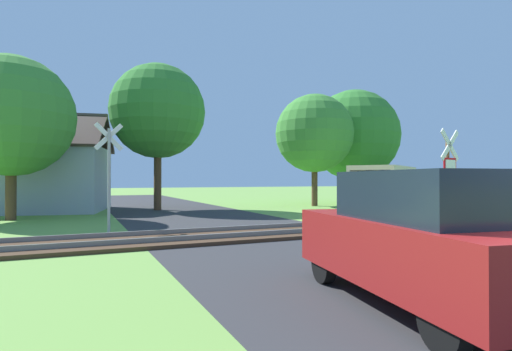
% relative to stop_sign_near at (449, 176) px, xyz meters
% --- Properties ---
extents(road_asphalt, '(6.64, 80.00, 0.01)m').
position_rel_stop_sign_near_xyz_m(road_asphalt, '(-4.44, -3.62, -1.76)').
color(road_asphalt, '#2D2D30').
rests_on(road_asphalt, ground).
extents(rail_track, '(60.00, 2.60, 0.22)m').
position_rel_stop_sign_near_xyz_m(rail_track, '(-4.44, 3.10, -1.70)').
color(rail_track, '#422D1E').
rests_on(rail_track, ground).
extents(stop_sign_near, '(0.87, 0.21, 3.05)m').
position_rel_stop_sign_near_xyz_m(stop_sign_near, '(0.00, 0.00, 0.00)').
color(stop_sign_near, brown).
rests_on(stop_sign_near, ground).
extents(crossing_sign_far, '(0.87, 0.17, 3.45)m').
position_rel_stop_sign_near_xyz_m(crossing_sign_far, '(-8.37, 5.44, 0.23)').
color(crossing_sign_far, '#9E9EA5').
rests_on(crossing_sign_far, ground).
extents(house, '(9.38, 7.40, 5.25)m').
position_rel_stop_sign_near_xyz_m(house, '(-11.84, 16.23, 0.09)').
color(house, '#99A3B7').
rests_on(house, ground).
extents(tree_center, '(5.16, 5.16, 7.99)m').
position_rel_stop_sign_near_xyz_m(tree_center, '(-5.25, 14.30, 3.64)').
color(tree_center, '#513823').
rests_on(tree_center, ground).
extents(tree_far, '(6.38, 6.38, 8.02)m').
position_rel_stop_sign_near_xyz_m(tree_far, '(8.71, 15.20, 3.06)').
color(tree_far, '#513823').
rests_on(tree_far, ground).
extents(tree_right, '(4.93, 4.93, 7.05)m').
position_rel_stop_sign_near_xyz_m(tree_right, '(4.40, 13.63, 2.81)').
color(tree_right, '#513823').
rests_on(tree_right, ground).
extents(tree_left, '(4.99, 4.99, 6.79)m').
position_rel_stop_sign_near_xyz_m(tree_left, '(-11.76, 11.32, 2.52)').
color(tree_left, '#513823').
rests_on(tree_left, ground).
extents(mail_truck, '(5.11, 4.23, 2.24)m').
position_rel_stop_sign_near_xyz_m(mail_truck, '(2.87, 5.79, -0.52)').
color(mail_truck, beige).
rests_on(mail_truck, ground).
extents(parked_car, '(2.26, 4.21, 1.78)m').
position_rel_stop_sign_near_xyz_m(parked_car, '(-5.18, -3.86, -0.87)').
color(parked_car, maroon).
rests_on(parked_car, ground).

